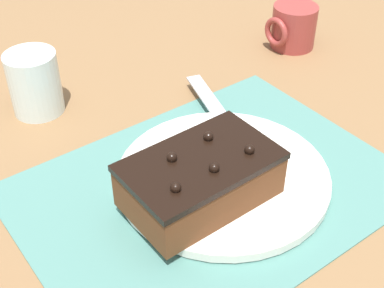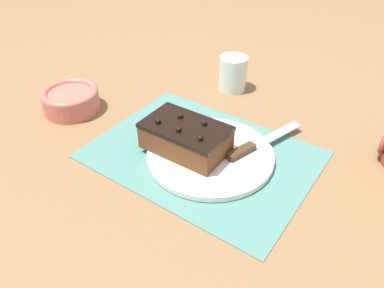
{
  "view_description": "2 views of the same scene",
  "coord_description": "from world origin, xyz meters",
  "px_view_note": "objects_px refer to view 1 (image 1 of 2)",
  "views": [
    {
      "loc": [
        0.31,
        0.38,
        0.46
      ],
      "look_at": [
        0.01,
        -0.02,
        0.07
      ],
      "focal_mm": 50.0,
      "sensor_mm": 36.0,
      "label": 1
    },
    {
      "loc": [
        -0.34,
        0.53,
        0.5
      ],
      "look_at": [
        0.01,
        0.02,
        0.04
      ],
      "focal_mm": 35.0,
      "sensor_mm": 36.0,
      "label": 2
    }
  ],
  "objects_px": {
    "serving_knife": "(229,126)",
    "cake_plate": "(223,177)",
    "coffee_mug": "(293,27)",
    "drinking_glass": "(35,83)",
    "chocolate_cake": "(200,179)"
  },
  "relations": [
    {
      "from": "cake_plate",
      "to": "drinking_glass",
      "type": "xyz_separation_m",
      "value": [
        0.12,
        -0.29,
        0.04
      ]
    },
    {
      "from": "coffee_mug",
      "to": "drinking_glass",
      "type": "bearing_deg",
      "value": -10.15
    },
    {
      "from": "serving_knife",
      "to": "cake_plate",
      "type": "bearing_deg",
      "value": -117.15
    },
    {
      "from": "serving_knife",
      "to": "coffee_mug",
      "type": "distance_m",
      "value": 0.3
    },
    {
      "from": "serving_knife",
      "to": "drinking_glass",
      "type": "relative_size",
      "value": 2.29
    },
    {
      "from": "cake_plate",
      "to": "coffee_mug",
      "type": "distance_m",
      "value": 0.4
    },
    {
      "from": "cake_plate",
      "to": "chocolate_cake",
      "type": "distance_m",
      "value": 0.06
    },
    {
      "from": "cake_plate",
      "to": "chocolate_cake",
      "type": "xyz_separation_m",
      "value": [
        0.05,
        0.02,
        0.04
      ]
    },
    {
      "from": "drinking_glass",
      "to": "cake_plate",
      "type": "bearing_deg",
      "value": 111.83
    },
    {
      "from": "cake_plate",
      "to": "coffee_mug",
      "type": "relative_size",
      "value": 3.05
    },
    {
      "from": "cake_plate",
      "to": "drinking_glass",
      "type": "distance_m",
      "value": 0.32
    },
    {
      "from": "drinking_glass",
      "to": "coffee_mug",
      "type": "height_order",
      "value": "drinking_glass"
    },
    {
      "from": "serving_knife",
      "to": "coffee_mug",
      "type": "relative_size",
      "value": 2.44
    },
    {
      "from": "serving_knife",
      "to": "drinking_glass",
      "type": "height_order",
      "value": "drinking_glass"
    },
    {
      "from": "drinking_glass",
      "to": "coffee_mug",
      "type": "distance_m",
      "value": 0.46
    }
  ]
}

